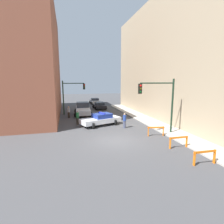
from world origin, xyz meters
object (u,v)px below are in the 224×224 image
at_px(parked_car_mid, 95,101).
at_px(police_car, 101,119).
at_px(pedestrian_crossing, 77,117).
at_px(pedestrian_corner, 69,112).
at_px(traffic_light_near, 162,98).
at_px(white_truck, 83,109).
at_px(barrier_back, 156,130).
at_px(barrier_mid, 179,140).
at_px(pedestrian_sidewalk, 125,120).
at_px(parked_car_near, 99,105).
at_px(barrier_front, 205,155).
at_px(traffic_light_far, 70,93).

bearing_deg(parked_car_mid, police_car, -97.16).
distance_m(parked_car_mid, pedestrian_crossing, 19.81).
bearing_deg(parked_car_mid, pedestrian_corner, -112.33).
bearing_deg(traffic_light_near, white_truck, 117.75).
xyz_separation_m(white_truck, barrier_back, (5.61, -12.40, -0.29)).
distance_m(parked_car_mid, barrier_mid, 28.75).
xyz_separation_m(pedestrian_corner, pedestrian_sidewalk, (5.82, -7.23, 0.00)).
xyz_separation_m(police_car, barrier_mid, (4.39, -8.52, -0.11)).
height_order(traffic_light_near, barrier_back, traffic_light_near).
distance_m(pedestrian_corner, pedestrian_sidewalk, 9.28).
relative_size(parked_car_near, barrier_mid, 2.70).
relative_size(traffic_light_near, white_truck, 0.94).
relative_size(pedestrian_corner, barrier_back, 1.05).
height_order(pedestrian_corner, barrier_mid, pedestrian_corner).
bearing_deg(white_truck, parked_car_near, 58.91).
relative_size(police_car, barrier_mid, 3.15).
distance_m(parked_car_mid, pedestrian_sidewalk, 22.06).
xyz_separation_m(traffic_light_near, pedestrian_sidewalk, (-2.61, 3.08, -2.67)).
height_order(parked_car_near, pedestrian_corner, pedestrian_corner).
xyz_separation_m(parked_car_near, barrier_back, (2.05, -17.61, -0.06)).
height_order(parked_car_mid, barrier_back, parked_car_mid).
distance_m(traffic_light_near, barrier_front, 7.02).
bearing_deg(white_truck, pedestrian_crossing, -98.09).
xyz_separation_m(traffic_light_far, barrier_front, (7.40, -19.34, -2.78)).
bearing_deg(pedestrian_corner, traffic_light_near, -112.16).
bearing_deg(parked_car_mid, parked_car_near, -92.92).
distance_m(parked_car_mid, barrier_back, 25.60).
bearing_deg(white_truck, traffic_light_near, -59.03).
bearing_deg(barrier_mid, traffic_light_near, 82.29).
relative_size(traffic_light_near, traffic_light_far, 1.00).
bearing_deg(pedestrian_sidewalk, barrier_back, 112.59).
bearing_deg(white_truck, pedestrian_corner, -138.42).
xyz_separation_m(parked_car_near, barrier_mid, (2.27, -20.76, -0.06)).
bearing_deg(traffic_light_near, parked_car_mid, 95.34).
height_order(traffic_light_near, traffic_light_far, traffic_light_near).
bearing_deg(pedestrian_crossing, parked_car_mid, -35.31).
height_order(white_truck, barrier_mid, white_truck).
bearing_deg(pedestrian_crossing, traffic_light_near, -148.94).
relative_size(traffic_light_far, barrier_back, 3.28).
relative_size(traffic_light_near, pedestrian_corner, 3.13).
bearing_deg(pedestrian_corner, traffic_light_far, 19.99).
bearing_deg(barrier_back, parked_car_mid, 93.70).
bearing_deg(pedestrian_sidewalk, parked_car_near, -95.60).
distance_m(parked_car_mid, barrier_front, 31.54).
distance_m(pedestrian_crossing, barrier_front, 14.16).
height_order(barrier_front, barrier_back, same).
height_order(parked_car_near, barrier_back, parked_car_near).
distance_m(police_car, barrier_front, 12.09).
xyz_separation_m(parked_car_mid, pedestrian_crossing, (-5.15, -19.12, 0.19)).
xyz_separation_m(parked_car_near, parked_car_mid, (0.40, 7.93, 0.00)).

